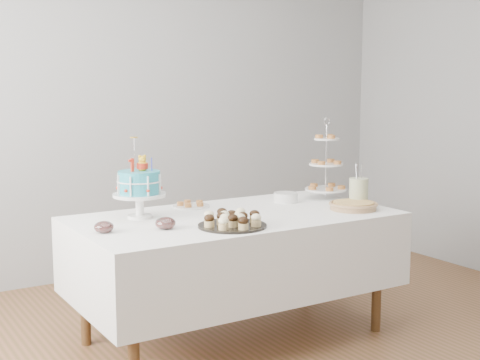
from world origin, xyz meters
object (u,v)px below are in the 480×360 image
pastry_plate (191,205)px  utensil_pitcher (359,191)px  birthday_cake (140,196)px  jam_bowl_b (104,227)px  pie (353,205)px  table (235,252)px  plate_stack (286,197)px  tiered_stand (326,165)px  jam_bowl_a (165,223)px  cupcake_tray (232,219)px

pastry_plate → utensil_pitcher: bearing=-28.8°
birthday_cake → jam_bowl_b: 0.42m
pastry_plate → pie: bearing=-36.3°
pastry_plate → utensil_pitcher: utensil_pitcher is taller
table → birthday_cake: bearing=158.0°
plate_stack → jam_bowl_b: (-1.36, -0.24, -0.00)m
tiered_stand → jam_bowl_a: size_ratio=4.95×
birthday_cake → jam_bowl_a: 0.36m
pie → utensil_pitcher: utensil_pitcher is taller
jam_bowl_a → jam_bowl_b: bearing=164.2°
table → cupcake_tray: cupcake_tray is taller
pastry_plate → tiered_stand: bearing=-11.1°
table → jam_bowl_a: (-0.52, -0.14, 0.26)m
table → cupcake_tray: 0.43m
jam_bowl_a → jam_bowl_b: size_ratio=1.06×
plate_stack → jam_bowl_b: size_ratio=1.54×
tiered_stand → jam_bowl_b: size_ratio=5.27×
cupcake_tray → plate_stack: bearing=34.2°
tiered_stand → jam_bowl_a: bearing=-167.0°
utensil_pitcher → jam_bowl_b: bearing=156.3°
cupcake_tray → pastry_plate: size_ratio=1.62×
pie → utensil_pitcher: bearing=36.0°
birthday_cake → pastry_plate: 0.46m
birthday_cake → plate_stack: size_ratio=2.94×
cupcake_tray → jam_bowl_a: size_ratio=3.41×
table → jam_bowl_a: size_ratio=17.13×
table → utensil_pitcher: utensil_pitcher is taller
cupcake_tray → jam_bowl_b: bearing=160.3°
utensil_pitcher → cupcake_tray: bearing=166.9°
table → pastry_plate: (-0.11, 0.36, 0.24)m
tiered_stand → pastry_plate: bearing=168.9°
pastry_plate → jam_bowl_b: jam_bowl_b is taller
pie → pastry_plate: size_ratio=1.30×
tiered_stand → utensil_pitcher: tiered_stand is taller
pastry_plate → utensil_pitcher: 1.08m
birthday_cake → utensil_pitcher: birthday_cake is taller
table → cupcake_tray: bearing=-123.5°
pie → jam_bowl_a: bearing=175.1°
birthday_cake → cupcake_tray: size_ratio=1.25×
table → tiered_stand: bearing=12.0°
pie → utensil_pitcher: size_ratio=1.12×
pie → plate_stack: size_ratio=1.89×
plate_stack → pastry_plate: (-0.62, 0.17, -0.02)m
cupcake_tray → pie: (0.91, 0.04, -0.01)m
cupcake_tray → pastry_plate: 0.65m
jam_bowl_b → birthday_cake: bearing=39.4°
utensil_pitcher → tiered_stand: bearing=70.0°
pie → jam_bowl_a: jam_bowl_a is taller
cupcake_tray → utensil_pitcher: 1.04m
tiered_stand → jam_bowl_b: 1.71m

